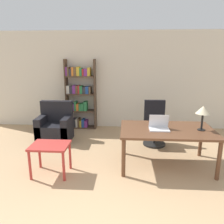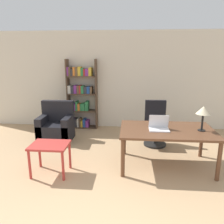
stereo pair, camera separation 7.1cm
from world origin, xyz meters
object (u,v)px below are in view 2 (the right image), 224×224
Objects in this scene: table_lamp at (203,111)px; side_table_blue at (50,149)px; office_chair at (155,126)px; armchair at (56,127)px; bookshelf at (81,97)px; desk at (167,133)px; laptop at (159,127)px.

side_table_blue is at bearing -171.01° from table_lamp.
office_chair reaches higher than armchair.
bookshelf is at bearing 140.84° from table_lamp.
table_lamp is at bearing -21.18° from armchair.
table_lamp reaches higher than desk.
laptop is 2.91m from bookshelf.
laptop is at bearing -93.61° from office_chair.
side_table_blue is 0.68× the size of armchair.
bookshelf is (-2.07, 2.14, 0.26)m from desk.
laptop is at bearing -179.97° from table_lamp.
table_lamp is 1.45m from office_chair.
laptop is (-0.15, -0.03, 0.14)m from desk.
armchair is (-0.44, 1.61, -0.15)m from side_table_blue.
table_lamp reaches higher than side_table_blue.
office_chair is 1.08× the size of armchair.
office_chair reaches higher than desk.
table_lamp is 0.47× the size of armchair.
side_table_blue is (-1.89, -0.42, -0.32)m from laptop.
bookshelf is at bearing 131.43° from laptop.
desk is at bearing 12.46° from side_table_blue.
side_table_blue is 1.68m from armchair.
laptop is 1.97m from side_table_blue.
armchair is at bearing -112.87° from bookshelf.
laptop is 0.35× the size of office_chair.
side_table_blue is at bearing -89.41° from bookshelf.
side_table_blue is at bearing -74.74° from armchair.
laptop is 0.55× the size of side_table_blue.
desk reaches higher than side_table_blue.
side_table_blue is 2.63m from bookshelf.
bookshelf reaches higher than desk.
desk is at bearing 12.67° from laptop.
desk is 0.74m from table_lamp.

